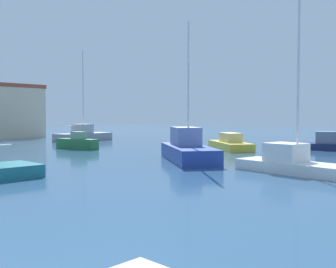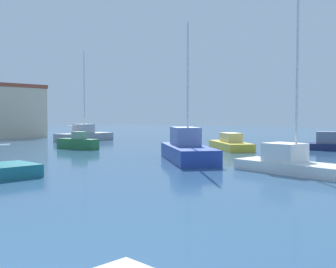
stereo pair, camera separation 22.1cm
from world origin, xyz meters
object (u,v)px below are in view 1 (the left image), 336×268
at_px(motorboat_navy_center_channel, 330,144).
at_px(sailboat_blue_near_pier, 188,149).
at_px(sailboat_grey_inner_mooring, 83,135).
at_px(motorboat_green_distant_north, 77,143).
at_px(motorboat_yellow_far_left, 230,144).
at_px(sailboat_white_far_right, 294,162).

bearing_deg(motorboat_navy_center_channel, sailboat_blue_near_pier, 167.31).
height_order(sailboat_blue_near_pier, motorboat_navy_center_channel, sailboat_blue_near_pier).
distance_m(sailboat_grey_inner_mooring, motorboat_navy_center_channel, 26.55).
xyz_separation_m(sailboat_grey_inner_mooring, motorboat_green_distant_north, (-6.88, -9.31, -0.13)).
height_order(sailboat_blue_near_pier, motorboat_yellow_far_left, sailboat_blue_near_pier).
distance_m(sailboat_white_far_right, motorboat_navy_center_channel, 15.75).
distance_m(sailboat_white_far_right, motorboat_green_distant_north, 20.37).
xyz_separation_m(sailboat_blue_near_pier, motorboat_yellow_far_left, (9.03, 3.05, -0.27)).
height_order(sailboat_grey_inner_mooring, motorboat_yellow_far_left, sailboat_grey_inner_mooring).
bearing_deg(sailboat_grey_inner_mooring, motorboat_navy_center_channel, -73.40).
relative_size(sailboat_grey_inner_mooring, motorboat_navy_center_channel, 1.39).
distance_m(sailboat_blue_near_pier, sailboat_white_far_right, 7.54).
bearing_deg(motorboat_green_distant_north, motorboat_navy_center_channel, -48.13).
relative_size(sailboat_white_far_right, motorboat_green_distant_north, 2.36).
xyz_separation_m(sailboat_blue_near_pier, sailboat_white_far_right, (-0.55, -7.51, -0.20)).
bearing_deg(sailboat_blue_near_pier, motorboat_green_distant_north, 89.25).
xyz_separation_m(sailboat_white_far_right, motorboat_yellow_far_left, (9.58, 10.56, -0.07)).
bearing_deg(sailboat_white_far_right, sailboat_blue_near_pier, 85.83).
bearing_deg(sailboat_blue_near_pier, motorboat_yellow_far_left, 18.64).
bearing_deg(motorboat_yellow_far_left, sailboat_white_far_right, -132.21).
height_order(motorboat_yellow_far_left, motorboat_green_distant_north, motorboat_green_distant_north).
height_order(motorboat_navy_center_channel, motorboat_green_distant_north, motorboat_navy_center_channel).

